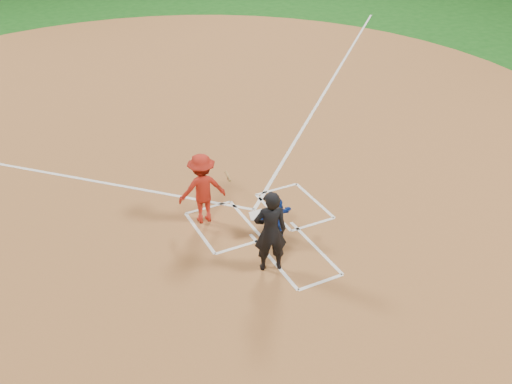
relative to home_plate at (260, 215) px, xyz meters
name	(u,v)px	position (x,y,z in m)	size (l,w,h in m)	color
ground	(260,216)	(0.00, 0.00, -0.02)	(120.00, 120.00, 0.00)	#124A13
home_plate_dirt	(176,125)	(0.00, 6.00, -0.01)	(28.00, 28.00, 0.01)	brown
home_plate	(260,215)	(0.00, 0.00, 0.00)	(0.60, 0.60, 0.02)	silver
catcher	(276,218)	(-0.05, -0.94, 0.52)	(0.97, 0.31, 1.05)	#123297
umpire	(270,231)	(-0.72, -1.89, 0.95)	(0.70, 0.46, 1.91)	black
chalk_markings	(183,133)	(0.00, 5.29, -0.01)	(28.35, 17.32, 0.01)	white
batter_at_plate	(202,189)	(-1.28, 0.46, 0.88)	(1.36, 0.96, 1.77)	#A61E12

